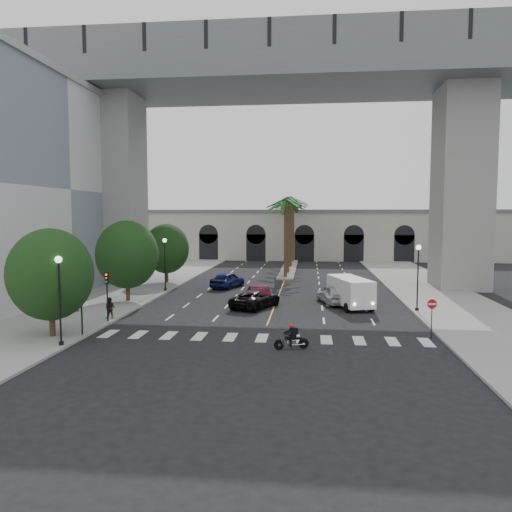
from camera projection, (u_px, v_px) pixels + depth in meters
The scene contains 30 objects.
ground at pixel (264, 332), 32.72m from camera, with size 140.00×140.00×0.00m, color black.
sidewalk_left at pixel (127, 292), 49.19m from camera, with size 8.00×100.00×0.15m, color gray.
sidewalk_right at pixel (441, 298), 45.96m from camera, with size 8.00×100.00×0.15m, color gray.
median at pixel (289, 268), 70.36m from camera, with size 2.00×24.00×0.20m, color gray.
pier_building at pixel (293, 234), 86.85m from camera, with size 71.00×10.50×8.50m.
bridge at pixel (316, 112), 52.60m from camera, with size 75.00×13.00×26.00m.
palm_a at pixel (286, 203), 59.70m from camera, with size 3.20×3.20×10.30m.
palm_b at pixel (288, 201), 63.63m from camera, with size 3.20×3.20×10.60m.
palm_c at pixel (287, 206), 67.66m from camera, with size 3.20×3.20×10.10m.
palm_d at pixel (291, 201), 71.52m from camera, with size 3.20×3.20×10.90m.
palm_e at pixel (290, 205), 75.55m from camera, with size 3.20×3.20×10.40m.
palm_f at pixel (293, 203), 79.46m from camera, with size 3.20×3.20×10.70m.
street_tree_near at pixel (51, 274), 30.81m from camera, with size 5.20×5.20×6.89m.
street_tree_mid at pixel (127, 255), 43.68m from camera, with size 5.44×5.44×7.21m.
street_tree_far at pixel (166, 249), 55.59m from camera, with size 5.04×5.04×6.68m.
lamp_post_left_near at pixel (60, 293), 28.73m from camera, with size 0.40×0.40×5.35m.
lamp_post_left_far at pixel (165, 260), 49.53m from camera, with size 0.40×0.40×5.35m.
lamp_post_right at pixel (418, 272), 39.15m from camera, with size 0.40×0.40×5.35m.
traffic_signal_near at pixel (81, 298), 31.25m from camera, with size 0.25×0.18×3.65m.
traffic_signal_far at pixel (107, 288), 35.22m from camera, with size 0.25×0.18×3.65m.
motorcycle_rider at pixel (292, 338), 28.59m from camera, with size 1.99×0.78×1.48m.
car_a at pixel (334, 294), 43.12m from camera, with size 2.03×5.05×1.72m, color silver.
car_b at pixel (258, 294), 43.50m from camera, with size 1.63×4.68×1.54m, color #420D1B.
car_c at pixel (256, 299), 41.31m from camera, with size 2.44×5.30×1.47m, color black.
car_d at pixel (343, 283), 50.86m from camera, with size 2.19×5.39×1.56m, color slate.
car_e at pixel (228, 280), 52.48m from camera, with size 2.00×4.98×1.70m, color #10194E.
cargo_van at pixel (350, 291), 41.41m from camera, with size 3.72×6.17×2.47m.
pedestrian_a at pixel (76, 299), 39.00m from camera, with size 0.69×0.45×1.88m, color black.
pedestrian_b at pixel (110, 308), 36.28m from camera, with size 0.75×0.59×1.55m, color black.
do_not_enter_sign at pixel (432, 310), 30.88m from camera, with size 0.61×0.13×2.49m.
Camera 1 is at (2.95, -32.05, 7.74)m, focal length 35.00 mm.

